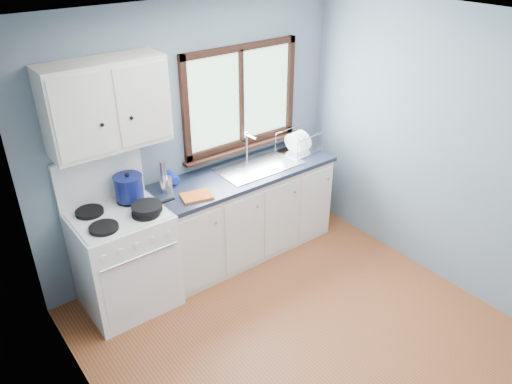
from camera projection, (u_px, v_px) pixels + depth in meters
floor at (318, 351)px, 4.04m from camera, size 3.20×3.60×0.02m
ceiling at (345, 30)px, 2.82m from camera, size 3.20×3.60×0.02m
wall_back at (193, 138)px, 4.69m from camera, size 3.20×0.02×2.50m
wall_left at (107, 319)px, 2.57m from camera, size 0.02×3.60×2.50m
wall_right at (463, 159)px, 4.29m from camera, size 0.02×3.60×2.50m
gas_range at (124, 257)px, 4.32m from camera, size 0.76×0.69×1.36m
base_cabinets at (245, 216)px, 5.06m from camera, size 1.85×0.60×0.88m
countertop at (244, 173)px, 4.82m from camera, size 1.89×0.64×0.04m
sink at (259, 172)px, 4.94m from camera, size 0.84×0.46×0.44m
window at (241, 105)px, 4.84m from camera, size 1.36×0.10×1.03m
upper_cabinets at (106, 105)px, 3.84m from camera, size 0.95×0.35×0.70m
skillet at (147, 207)px, 4.08m from camera, size 0.38×0.26×0.05m
stockpot at (129, 187)px, 4.22m from camera, size 0.28×0.28×0.24m
utensil_crock at (166, 184)px, 4.43m from camera, size 0.12×0.12×0.34m
thermos at (163, 176)px, 4.40m from camera, size 0.07×0.07×0.29m
soap_bottle at (175, 173)px, 4.48m from camera, size 0.11×0.11×0.26m
dish_towel at (197, 196)px, 4.36m from camera, size 0.30×0.25×0.02m
dish_rack at (299, 146)px, 5.20m from camera, size 0.46×0.38×0.22m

